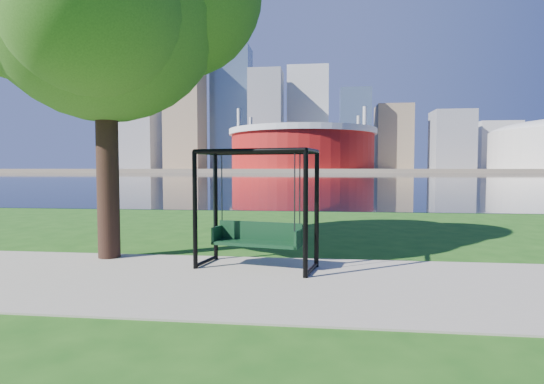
# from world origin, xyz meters

# --- Properties ---
(ground) EXTENTS (900.00, 900.00, 0.00)m
(ground) POSITION_xyz_m (0.00, 0.00, 0.00)
(ground) COLOR #1E5114
(ground) RESTS_ON ground
(path) EXTENTS (120.00, 4.00, 0.03)m
(path) POSITION_xyz_m (0.00, -0.50, 0.01)
(path) COLOR #9E937F
(path) RESTS_ON ground
(river) EXTENTS (900.00, 180.00, 0.02)m
(river) POSITION_xyz_m (0.00, 102.00, 0.01)
(river) COLOR black
(river) RESTS_ON ground
(far_bank) EXTENTS (900.00, 228.00, 2.00)m
(far_bank) POSITION_xyz_m (0.00, 306.00, 1.00)
(far_bank) COLOR #937F60
(far_bank) RESTS_ON ground
(stadium) EXTENTS (83.00, 83.00, 32.00)m
(stadium) POSITION_xyz_m (-10.00, 235.00, 14.23)
(stadium) COLOR maroon
(stadium) RESTS_ON far_bank
(skyline) EXTENTS (392.00, 66.00, 96.50)m
(skyline) POSITION_xyz_m (-4.27, 319.39, 35.89)
(skyline) COLOR gray
(skyline) RESTS_ON far_bank
(swing) EXTENTS (2.47, 1.46, 2.37)m
(swing) POSITION_xyz_m (-0.15, 0.54, 1.15)
(swing) COLOR black
(swing) RESTS_ON ground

